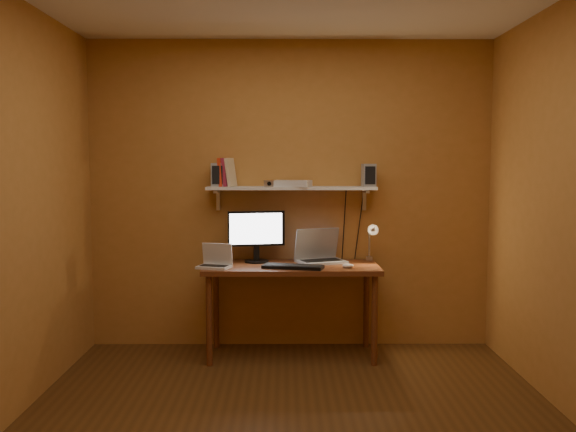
{
  "coord_description": "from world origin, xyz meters",
  "views": [
    {
      "loc": [
        -0.05,
        -3.58,
        1.57
      ],
      "look_at": [
        -0.02,
        1.18,
        1.16
      ],
      "focal_mm": 38.0,
      "sensor_mm": 36.0,
      "label": 1
    }
  ],
  "objects_px": {
    "desk": "(292,275)",
    "wall_shelf": "(291,188)",
    "monitor": "(256,233)",
    "desk_lamp": "(371,237)",
    "speaker_right": "(369,175)",
    "netbook": "(216,261)",
    "mouse": "(348,266)",
    "router": "(291,183)",
    "laptop": "(319,253)",
    "keyboard": "(293,267)",
    "shelf_camera": "(270,184)",
    "speaker_left": "(218,175)"
  },
  "relations": [
    {
      "from": "netbook",
      "to": "desk",
      "type": "bearing_deg",
      "value": 28.12
    },
    {
      "from": "keyboard",
      "to": "speaker_left",
      "type": "relative_size",
      "value": 2.43
    },
    {
      "from": "netbook",
      "to": "keyboard",
      "type": "xyz_separation_m",
      "value": [
        0.61,
        -0.03,
        -0.04
      ]
    },
    {
      "from": "monitor",
      "to": "mouse",
      "type": "xyz_separation_m",
      "value": [
        0.73,
        -0.28,
        -0.22
      ]
    },
    {
      "from": "mouse",
      "to": "shelf_camera",
      "type": "relative_size",
      "value": 0.99
    },
    {
      "from": "desk",
      "to": "laptop",
      "type": "xyz_separation_m",
      "value": [
        0.23,
        0.15,
        0.16
      ]
    },
    {
      "from": "mouse",
      "to": "desk_lamp",
      "type": "xyz_separation_m",
      "value": [
        0.22,
        0.27,
        0.19
      ]
    },
    {
      "from": "desk",
      "to": "desk_lamp",
      "type": "height_order",
      "value": "desk_lamp"
    },
    {
      "from": "laptop",
      "to": "keyboard",
      "type": "xyz_separation_m",
      "value": [
        -0.22,
        -0.3,
        -0.06
      ]
    },
    {
      "from": "router",
      "to": "laptop",
      "type": "bearing_deg",
      "value": -7.68
    },
    {
      "from": "wall_shelf",
      "to": "speaker_right",
      "type": "bearing_deg",
      "value": -1.05
    },
    {
      "from": "desk",
      "to": "netbook",
      "type": "distance_m",
      "value": 0.63
    },
    {
      "from": "laptop",
      "to": "netbook",
      "type": "relative_size",
      "value": 1.56
    },
    {
      "from": "wall_shelf",
      "to": "speaker_right",
      "type": "relative_size",
      "value": 7.44
    },
    {
      "from": "router",
      "to": "speaker_right",
      "type": "bearing_deg",
      "value": 0.24
    },
    {
      "from": "netbook",
      "to": "speaker_right",
      "type": "xyz_separation_m",
      "value": [
        1.24,
        0.3,
        0.67
      ]
    },
    {
      "from": "speaker_right",
      "to": "monitor",
      "type": "bearing_deg",
      "value": 177.45
    },
    {
      "from": "speaker_left",
      "to": "speaker_right",
      "type": "xyz_separation_m",
      "value": [
        1.25,
        -0.02,
        -0.0
      ]
    },
    {
      "from": "router",
      "to": "wall_shelf",
      "type": "bearing_deg",
      "value": 83.05
    },
    {
      "from": "wall_shelf",
      "to": "speaker_right",
      "type": "xyz_separation_m",
      "value": [
        0.64,
        -0.01,
        0.11
      ]
    },
    {
      "from": "mouse",
      "to": "router",
      "type": "relative_size",
      "value": 0.3
    },
    {
      "from": "wall_shelf",
      "to": "router",
      "type": "height_order",
      "value": "router"
    },
    {
      "from": "desk_lamp",
      "to": "shelf_camera",
      "type": "height_order",
      "value": "shelf_camera"
    },
    {
      "from": "keyboard",
      "to": "shelf_camera",
      "type": "height_order",
      "value": "shelf_camera"
    },
    {
      "from": "mouse",
      "to": "speaker_right",
      "type": "distance_m",
      "value": 0.8
    },
    {
      "from": "wall_shelf",
      "to": "router",
      "type": "relative_size",
      "value": 4.46
    },
    {
      "from": "desk",
      "to": "wall_shelf",
      "type": "distance_m",
      "value": 0.72
    },
    {
      "from": "router",
      "to": "desk",
      "type": "bearing_deg",
      "value": -89.44
    },
    {
      "from": "desk_lamp",
      "to": "speaker_left",
      "type": "height_order",
      "value": "speaker_left"
    },
    {
      "from": "monitor",
      "to": "desk_lamp",
      "type": "xyz_separation_m",
      "value": [
        0.95,
        -0.01,
        -0.03
      ]
    },
    {
      "from": "speaker_left",
      "to": "netbook",
      "type": "bearing_deg",
      "value": -88.0
    },
    {
      "from": "shelf_camera",
      "to": "wall_shelf",
      "type": "bearing_deg",
      "value": 20.76
    },
    {
      "from": "monitor",
      "to": "keyboard",
      "type": "relative_size",
      "value": 0.99
    },
    {
      "from": "desk_lamp",
      "to": "speaker_left",
      "type": "bearing_deg",
      "value": 176.59
    },
    {
      "from": "shelf_camera",
      "to": "desk",
      "type": "bearing_deg",
      "value": -35.14
    },
    {
      "from": "mouse",
      "to": "speaker_right",
      "type": "relative_size",
      "value": 0.49
    },
    {
      "from": "keyboard",
      "to": "mouse",
      "type": "relative_size",
      "value": 5.07
    },
    {
      "from": "monitor",
      "to": "desk_lamp",
      "type": "relative_size",
      "value": 1.25
    },
    {
      "from": "laptop",
      "to": "speaker_right",
      "type": "relative_size",
      "value": 2.38
    },
    {
      "from": "shelf_camera",
      "to": "router",
      "type": "height_order",
      "value": "shelf_camera"
    },
    {
      "from": "netbook",
      "to": "desk_lamp",
      "type": "bearing_deg",
      "value": 27.75
    },
    {
      "from": "speaker_right",
      "to": "desk",
      "type": "bearing_deg",
      "value": -169.47
    },
    {
      "from": "monitor",
      "to": "speaker_right",
      "type": "xyz_separation_m",
      "value": [
        0.93,
        0.05,
        0.48
      ]
    },
    {
      "from": "desk_lamp",
      "to": "router",
      "type": "distance_m",
      "value": 0.8
    },
    {
      "from": "laptop",
      "to": "shelf_camera",
      "type": "height_order",
      "value": "shelf_camera"
    },
    {
      "from": "netbook",
      "to": "mouse",
      "type": "xyz_separation_m",
      "value": [
        1.04,
        -0.02,
        -0.04
      ]
    },
    {
      "from": "wall_shelf",
      "to": "desk_lamp",
      "type": "relative_size",
      "value": 3.73
    },
    {
      "from": "keyboard",
      "to": "speaker_right",
      "type": "relative_size",
      "value": 2.51
    },
    {
      "from": "netbook",
      "to": "mouse",
      "type": "bearing_deg",
      "value": 15.36
    },
    {
      "from": "desk",
      "to": "wall_shelf",
      "type": "relative_size",
      "value": 1.0
    }
  ]
}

